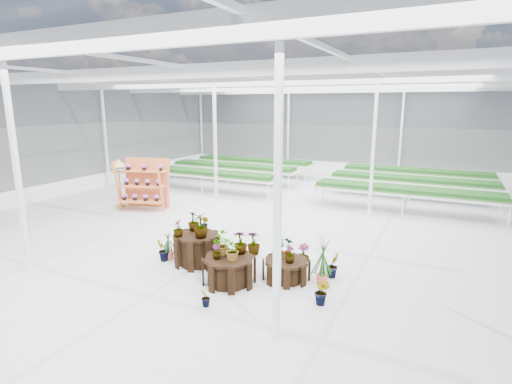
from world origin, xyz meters
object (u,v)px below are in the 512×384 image
at_px(plinth_low, 286,270).
at_px(shelf_rack, 143,184).
at_px(bird_table, 119,183).
at_px(plinth_mid, 229,270).
at_px(plinth_tall, 197,249).

distance_m(plinth_low, shelf_rack, 7.53).
xyz_separation_m(plinth_low, bird_table, (-7.73, 3.14, 0.66)).
xyz_separation_m(plinth_mid, plinth_low, (1.00, 0.70, -0.06)).
xyz_separation_m(shelf_rack, bird_table, (-0.98, -0.13, -0.01)).
xyz_separation_m(plinth_tall, plinth_mid, (1.20, -0.60, -0.07)).
distance_m(plinth_mid, plinth_low, 1.22).
bearing_deg(shelf_rack, plinth_low, -42.44).
relative_size(shelf_rack, bird_table, 1.02).
bearing_deg(shelf_rack, plinth_mid, -51.22).
distance_m(plinth_tall, plinth_low, 2.21).
height_order(plinth_tall, shelf_rack, shelf_rack).
bearing_deg(plinth_mid, bird_table, 150.26).
bearing_deg(shelf_rack, bird_table, 170.77).
relative_size(plinth_mid, bird_table, 0.61).
bearing_deg(plinth_low, plinth_tall, -177.40).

